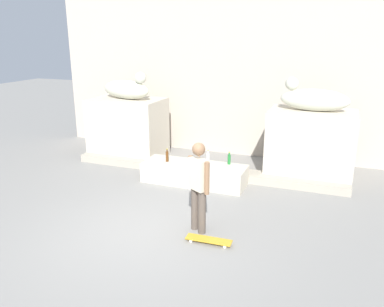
{
  "coord_description": "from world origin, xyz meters",
  "views": [
    {
      "loc": [
        3.06,
        -5.45,
        3.44
      ],
      "look_at": [
        0.36,
        1.67,
        1.1
      ],
      "focal_mm": 36.36,
      "sensor_mm": 36.0,
      "label": 1
    }
  ],
  "objects_px": {
    "skater": "(199,184)",
    "skateboard": "(209,240)",
    "statue_reclining_left": "(127,89)",
    "statue_reclining_right": "(313,99)",
    "bottle_green": "(229,159)",
    "bottle_clear": "(208,157)",
    "bottle_orange": "(198,159)",
    "bottle_brown": "(167,156)"
  },
  "relations": [
    {
      "from": "skater",
      "to": "skateboard",
      "type": "bearing_deg",
      "value": 162.73
    },
    {
      "from": "statue_reclining_left",
      "to": "statue_reclining_right",
      "type": "distance_m",
      "value": 4.99
    },
    {
      "from": "bottle_green",
      "to": "skateboard",
      "type": "bearing_deg",
      "value": -81.06
    },
    {
      "from": "statue_reclining_right",
      "to": "skater",
      "type": "height_order",
      "value": "statue_reclining_right"
    },
    {
      "from": "bottle_clear",
      "to": "bottle_orange",
      "type": "bearing_deg",
      "value": -135.94
    },
    {
      "from": "bottle_green",
      "to": "statue_reclining_left",
      "type": "bearing_deg",
      "value": 162.84
    },
    {
      "from": "skateboard",
      "to": "statue_reclining_left",
      "type": "bearing_deg",
      "value": -48.37
    },
    {
      "from": "statue_reclining_left",
      "to": "bottle_orange",
      "type": "height_order",
      "value": "statue_reclining_left"
    },
    {
      "from": "bottle_clear",
      "to": "bottle_brown",
      "type": "distance_m",
      "value": 0.99
    },
    {
      "from": "skateboard",
      "to": "bottle_orange",
      "type": "bearing_deg",
      "value": -68.68
    },
    {
      "from": "statue_reclining_right",
      "to": "bottle_green",
      "type": "xyz_separation_m",
      "value": [
        -1.72,
        -1.02,
        -1.38
      ]
    },
    {
      "from": "statue_reclining_left",
      "to": "bottle_green",
      "type": "bearing_deg",
      "value": -3.8
    },
    {
      "from": "skater",
      "to": "bottle_green",
      "type": "xyz_separation_m",
      "value": [
        -0.13,
        2.51,
        -0.32
      ]
    },
    {
      "from": "statue_reclining_left",
      "to": "bottle_clear",
      "type": "xyz_separation_m",
      "value": [
        2.75,
        -1.04,
        -1.39
      ]
    },
    {
      "from": "statue_reclining_right",
      "to": "skateboard",
      "type": "bearing_deg",
      "value": 75.36
    },
    {
      "from": "statue_reclining_right",
      "to": "bottle_clear",
      "type": "xyz_separation_m",
      "value": [
        -2.24,
        -1.05,
        -1.39
      ]
    },
    {
      "from": "bottle_green",
      "to": "bottle_brown",
      "type": "relative_size",
      "value": 0.95
    },
    {
      "from": "skater",
      "to": "bottle_brown",
      "type": "xyz_separation_m",
      "value": [
        -1.6,
        2.18,
        -0.31
      ]
    },
    {
      "from": "skateboard",
      "to": "skater",
      "type": "bearing_deg",
      "value": -50.34
    },
    {
      "from": "skater",
      "to": "bottle_clear",
      "type": "bearing_deg",
      "value": -44.35
    },
    {
      "from": "skater",
      "to": "bottle_green",
      "type": "bearing_deg",
      "value": -56.09
    },
    {
      "from": "statue_reclining_left",
      "to": "bottle_brown",
      "type": "xyz_separation_m",
      "value": [
        1.81,
        -1.34,
        -1.38
      ]
    },
    {
      "from": "bottle_orange",
      "to": "skateboard",
      "type": "bearing_deg",
      "value": -66.52
    },
    {
      "from": "statue_reclining_right",
      "to": "bottle_orange",
      "type": "xyz_separation_m",
      "value": [
        -2.43,
        -1.23,
        -1.39
      ]
    },
    {
      "from": "statue_reclining_left",
      "to": "bottle_brown",
      "type": "relative_size",
      "value": 5.26
    },
    {
      "from": "statue_reclining_right",
      "to": "skateboard",
      "type": "distance_m",
      "value": 4.52
    },
    {
      "from": "statue_reclining_left",
      "to": "skateboard",
      "type": "bearing_deg",
      "value": -32.85
    },
    {
      "from": "statue_reclining_left",
      "to": "skater",
      "type": "bearing_deg",
      "value": -32.66
    },
    {
      "from": "skater",
      "to": "bottle_green",
      "type": "distance_m",
      "value": 2.54
    },
    {
      "from": "bottle_orange",
      "to": "bottle_brown",
      "type": "xyz_separation_m",
      "value": [
        -0.76,
        -0.13,
        0.01
      ]
    },
    {
      "from": "statue_reclining_left",
      "to": "statue_reclining_right",
      "type": "xyz_separation_m",
      "value": [
        4.99,
        0.01,
        0.0
      ]
    },
    {
      "from": "statue_reclining_right",
      "to": "skateboard",
      "type": "relative_size",
      "value": 2.02
    },
    {
      "from": "skateboard",
      "to": "bottle_clear",
      "type": "height_order",
      "value": "bottle_clear"
    },
    {
      "from": "bottle_green",
      "to": "bottle_brown",
      "type": "bearing_deg",
      "value": -167.18
    },
    {
      "from": "skateboard",
      "to": "bottle_orange",
      "type": "height_order",
      "value": "bottle_orange"
    },
    {
      "from": "bottle_orange",
      "to": "statue_reclining_right",
      "type": "bearing_deg",
      "value": 26.83
    },
    {
      "from": "skateboard",
      "to": "bottle_green",
      "type": "height_order",
      "value": "bottle_green"
    },
    {
      "from": "statue_reclining_left",
      "to": "skater",
      "type": "relative_size",
      "value": 1.01
    },
    {
      "from": "statue_reclining_left",
      "to": "skateboard",
      "type": "xyz_separation_m",
      "value": [
        3.72,
        -3.88,
        -1.92
      ]
    },
    {
      "from": "statue_reclining_right",
      "to": "bottle_orange",
      "type": "distance_m",
      "value": 3.05
    },
    {
      "from": "skateboard",
      "to": "bottle_brown",
      "type": "distance_m",
      "value": 3.23
    },
    {
      "from": "statue_reclining_right",
      "to": "bottle_green",
      "type": "relative_size",
      "value": 5.35
    }
  ]
}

